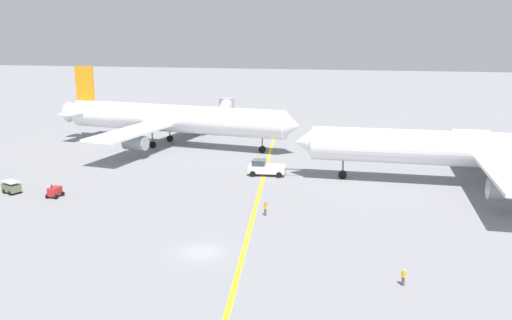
% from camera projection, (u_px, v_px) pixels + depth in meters
% --- Properties ---
extents(ground_plane, '(600.00, 600.00, 0.00)m').
position_uv_depth(ground_plane, '(202.00, 252.00, 53.28)').
color(ground_plane, gray).
extents(taxiway_stripe, '(18.31, 118.74, 0.01)m').
position_uv_depth(taxiway_stripe, '(252.00, 221.00, 62.14)').
color(taxiway_stripe, yellow).
rests_on(taxiway_stripe, ground).
extents(airliner_at_gate_left, '(51.31, 44.30, 15.32)m').
position_uv_depth(airliner_at_gate_left, '(173.00, 119.00, 103.73)').
color(airliner_at_gate_left, white).
rests_on(airliner_at_gate_left, ground).
extents(airliner_being_pushed, '(53.09, 41.60, 15.06)m').
position_uv_depth(airliner_being_pushed, '(482.00, 151.00, 75.29)').
color(airliner_being_pushed, white).
rests_on(airliner_being_pushed, ground).
extents(pushback_tug, '(9.01, 3.35, 2.76)m').
position_uv_depth(pushback_tug, '(266.00, 168.00, 82.54)').
color(pushback_tug, white).
rests_on(pushback_tug, ground).
extents(gse_baggage_cart_near_cluster, '(3.12, 2.49, 1.71)m').
position_uv_depth(gse_baggage_cart_near_cluster, '(11.00, 187.00, 73.03)').
color(gse_baggage_cart_near_cluster, '#666B4C').
rests_on(gse_baggage_cart_near_cluster, ground).
extents(gse_gpu_cart_small, '(1.63, 2.13, 1.90)m').
position_uv_depth(gse_gpu_cart_small, '(55.00, 191.00, 71.25)').
color(gse_gpu_cart_small, red).
rests_on(gse_gpu_cart_small, ground).
extents(ground_crew_wing_walker_right, '(0.36, 0.46, 1.76)m').
position_uv_depth(ground_crew_wing_walker_right, '(265.00, 208.00, 63.87)').
color(ground_crew_wing_walker_right, '#4C4C51').
rests_on(ground_crew_wing_walker_right, ground).
extents(ground_crew_ramp_agent_by_cones, '(0.36, 0.36, 1.57)m').
position_uv_depth(ground_crew_ramp_agent_by_cones, '(403.00, 277.00, 45.94)').
color(ground_crew_ramp_agent_by_cones, '#4C4C51').
rests_on(ground_crew_ramp_agent_by_cones, ground).
extents(jet_bridge, '(8.13, 21.99, 6.12)m').
position_uv_depth(jet_bridge, '(225.00, 109.00, 125.34)').
color(jet_bridge, '#B7B7BC').
rests_on(jet_bridge, ground).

